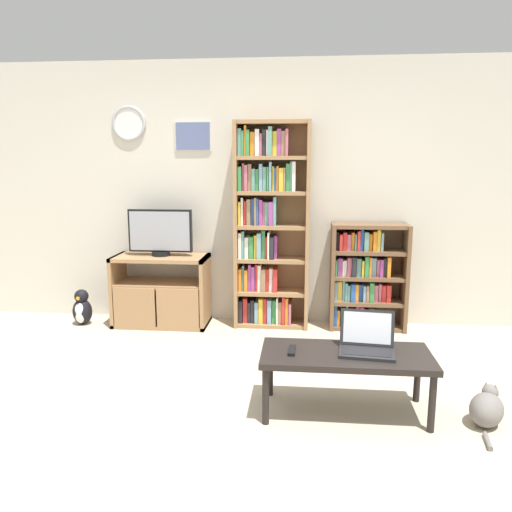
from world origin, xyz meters
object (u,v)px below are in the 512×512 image
object	(u,v)px
penguin_figurine	(82,309)
laptop	(367,342)
remote_near_laptop	(292,350)
tv_stand	(161,291)
coffee_table	(346,359)
bookshelf_short	(364,277)
bookshelf_tall	(267,226)
television	(160,233)
cat	(487,408)

from	to	relation	value
penguin_figurine	laptop	bearing A→B (deg)	-30.35
laptop	remote_near_laptop	distance (m)	0.49
tv_stand	laptop	bearing A→B (deg)	-41.49
coffee_table	laptop	world-z (taller)	laptop
penguin_figurine	bookshelf_short	bearing A→B (deg)	3.82
bookshelf_tall	bookshelf_short	world-z (taller)	bookshelf_tall
laptop	remote_near_laptop	size ratio (longest dim) A/B	2.31
bookshelf_short	coffee_table	xyz separation A→B (m)	(-0.31, -1.77, -0.15)
remote_near_laptop	bookshelf_tall	bearing A→B (deg)	101.21
television	bookshelf_short	size ratio (longest dim) A/B	0.61
bookshelf_short	cat	size ratio (longest dim) A/B	2.22
coffee_table	penguin_figurine	world-z (taller)	coffee_table
laptop	tv_stand	bearing A→B (deg)	144.68
television	remote_near_laptop	world-z (taller)	television
tv_stand	penguin_figurine	size ratio (longest dim) A/B	2.58
remote_near_laptop	cat	world-z (taller)	remote_near_laptop
coffee_table	television	bearing A→B (deg)	135.09
tv_stand	bookshelf_short	bearing A→B (deg)	3.17
tv_stand	bookshelf_tall	bearing A→B (deg)	6.03
cat	bookshelf_tall	bearing A→B (deg)	160.10
bookshelf_short	laptop	world-z (taller)	bookshelf_short
laptop	bookshelf_tall	bearing A→B (deg)	120.23
bookshelf_short	television	bearing A→B (deg)	-177.73
remote_near_laptop	penguin_figurine	distance (m)	2.69
remote_near_laptop	cat	distance (m)	1.25
television	coffee_table	bearing A→B (deg)	-44.91
television	coffee_table	world-z (taller)	television
coffee_table	laptop	xyz separation A→B (m)	(0.13, 0.04, 0.11)
penguin_figurine	remote_near_laptop	bearing A→B (deg)	-36.60
television	penguin_figurine	xyz separation A→B (m)	(-0.81, -0.11, -0.77)
bookshelf_tall	cat	world-z (taller)	bookshelf_tall
bookshelf_tall	coffee_table	bearing A→B (deg)	-70.10
bookshelf_tall	remote_near_laptop	world-z (taller)	bookshelf_tall
television	bookshelf_tall	distance (m)	1.06
bookshelf_tall	laptop	size ratio (longest dim) A/B	5.36
remote_near_laptop	penguin_figurine	xyz separation A→B (m)	(-2.15, 1.60, -0.25)
bookshelf_tall	television	bearing A→B (deg)	-175.66
bookshelf_short	cat	xyz separation A→B (m)	(0.56, -1.85, -0.40)
tv_stand	coffee_table	bearing A→B (deg)	-44.31
coffee_table	laptop	bearing A→B (deg)	16.42
bookshelf_tall	coffee_table	xyz separation A→B (m)	(0.64, -1.77, -0.63)
remote_near_laptop	cat	xyz separation A→B (m)	(1.21, -0.06, -0.31)
television	coffee_table	size ratio (longest dim) A/B	0.58
television	laptop	bearing A→B (deg)	-42.09
remote_near_laptop	cat	bearing A→B (deg)	-1.04
bookshelf_tall	penguin_figurine	xyz separation A→B (m)	(-1.86, -0.19, -0.83)
coffee_table	remote_near_laptop	xyz separation A→B (m)	(-0.35, -0.02, 0.05)
bookshelf_short	penguin_figurine	xyz separation A→B (m)	(-2.81, -0.19, -0.34)
tv_stand	bookshelf_tall	xyz separation A→B (m)	(1.06, 0.11, 0.65)
tv_stand	remote_near_laptop	distance (m)	2.15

